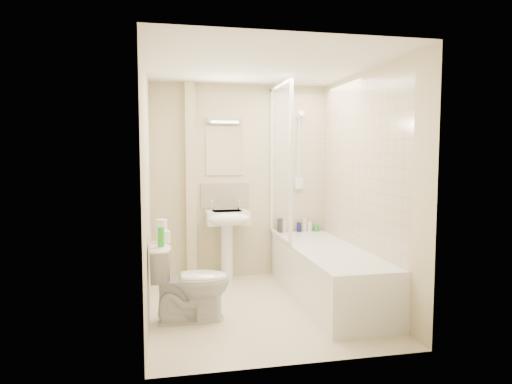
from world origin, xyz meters
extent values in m
plane|color=beige|center=(0.00, 0.00, 0.00)|extent=(2.50, 2.50, 0.00)
cube|color=beige|center=(0.00, 1.25, 1.20)|extent=(2.20, 0.02, 2.40)
cube|color=beige|center=(-1.10, 0.00, 1.20)|extent=(0.02, 2.50, 2.40)
cube|color=beige|center=(1.10, 0.00, 1.20)|extent=(0.02, 2.50, 2.40)
cube|color=white|center=(0.00, 0.00, 2.40)|extent=(2.20, 2.50, 0.02)
cube|color=beige|center=(0.75, 1.24, 1.42)|extent=(0.70, 0.01, 1.75)
cube|color=beige|center=(1.09, 0.13, 1.42)|extent=(0.01, 2.10, 1.75)
cube|color=beige|center=(-0.62, 1.19, 1.20)|extent=(0.12, 0.12, 2.40)
cube|color=beige|center=(-0.20, 1.24, 1.03)|extent=(0.60, 0.02, 0.30)
cube|color=white|center=(-0.20, 1.24, 1.58)|extent=(0.46, 0.01, 0.60)
cube|color=silver|center=(-0.20, 1.22, 1.95)|extent=(0.42, 0.07, 0.07)
cube|color=white|center=(0.75, 0.13, 0.28)|extent=(0.70, 2.10, 0.55)
cube|color=white|center=(0.75, 0.13, 0.49)|extent=(0.56, 1.96, 0.05)
cube|color=white|center=(0.40, 0.80, 1.45)|extent=(0.01, 0.90, 1.80)
cube|color=white|center=(0.40, 1.23, 1.45)|extent=(0.04, 0.04, 1.80)
cube|color=white|center=(0.40, 0.35, 1.45)|extent=(0.04, 0.04, 1.80)
cube|color=white|center=(0.40, 0.80, 2.33)|extent=(0.04, 0.90, 0.04)
cube|color=white|center=(0.40, 0.80, 0.57)|extent=(0.04, 0.90, 0.03)
cylinder|color=white|center=(0.75, 1.22, 1.55)|extent=(0.02, 0.02, 0.90)
cylinder|color=white|center=(0.75, 1.22, 1.10)|extent=(0.05, 0.05, 0.02)
cylinder|color=white|center=(0.75, 1.22, 2.00)|extent=(0.05, 0.05, 0.02)
cylinder|color=white|center=(0.75, 1.15, 2.03)|extent=(0.08, 0.11, 0.11)
cube|color=white|center=(0.75, 1.21, 1.17)|extent=(0.10, 0.05, 0.14)
cylinder|color=white|center=(0.73, 1.19, 1.60)|extent=(0.01, 0.13, 0.84)
cylinder|color=white|center=(-0.20, 1.08, 0.34)|extent=(0.15, 0.15, 0.68)
cube|color=white|center=(-0.20, 1.05, 0.78)|extent=(0.51, 0.39, 0.16)
ellipsoid|color=white|center=(-0.20, 0.88, 0.78)|extent=(0.51, 0.21, 0.16)
cube|color=silver|center=(-0.20, 1.05, 0.84)|extent=(0.35, 0.25, 0.04)
cylinder|color=white|center=(-0.36, 1.16, 0.91)|extent=(0.03, 0.03, 0.10)
cylinder|color=white|center=(-0.03, 1.16, 0.91)|extent=(0.03, 0.03, 0.10)
sphere|color=white|center=(-0.36, 1.16, 0.96)|extent=(0.04, 0.04, 0.04)
sphere|color=white|center=(-0.03, 1.16, 0.96)|extent=(0.04, 0.04, 0.04)
cylinder|color=black|center=(0.49, 1.16, 0.64)|extent=(0.07, 0.07, 0.18)
cylinder|color=silver|center=(0.55, 1.16, 0.62)|extent=(0.05, 0.05, 0.15)
cylinder|color=#121752|center=(0.74, 1.16, 0.61)|extent=(0.06, 0.06, 0.12)
cylinder|color=beige|center=(0.82, 1.16, 0.63)|extent=(0.06, 0.06, 0.17)
cylinder|color=silver|center=(0.89, 1.16, 0.61)|extent=(0.06, 0.06, 0.13)
cylinder|color=green|center=(0.97, 1.16, 0.59)|extent=(0.07, 0.07, 0.08)
imported|color=white|center=(-0.72, -0.19, 0.37)|extent=(0.43, 0.73, 0.73)
cylinder|color=white|center=(-0.96, -0.13, 0.79)|extent=(0.12, 0.12, 0.11)
cylinder|color=white|center=(-0.97, -0.09, 0.89)|extent=(0.10, 0.10, 0.10)
cylinder|color=green|center=(-0.98, -0.31, 0.82)|extent=(0.06, 0.06, 0.18)
camera|label=1|loc=(-0.96, -4.37, 1.56)|focal=32.00mm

